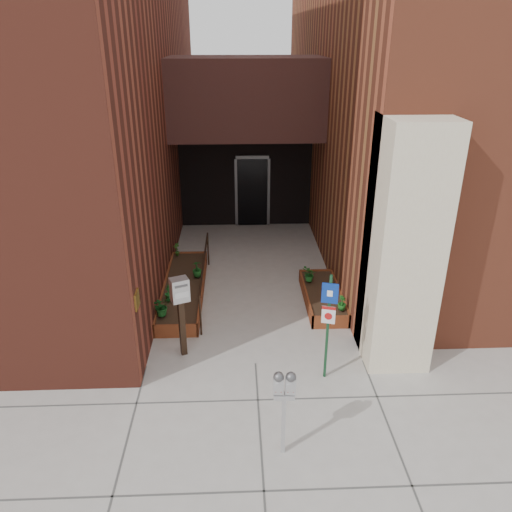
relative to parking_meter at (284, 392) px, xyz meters
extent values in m
plane|color=#9E9991|center=(-0.31, 2.12, -1.09)|extent=(80.00, 80.00, 0.00)
cube|color=maroon|center=(-6.31, 8.82, 3.91)|extent=(8.00, 14.60, 10.00)
cube|color=#98442C|center=(5.69, 9.27, 3.91)|extent=(8.00, 13.70, 10.00)
cube|color=beige|center=(2.24, 2.32, 1.11)|extent=(1.10, 1.20, 4.40)
cube|color=#311716|center=(-0.31, 8.12, 2.91)|extent=(4.20, 2.00, 2.00)
cube|color=black|center=(-0.31, 9.52, 0.41)|extent=(4.00, 0.30, 3.00)
cube|color=black|center=(-0.11, 9.34, -0.04)|extent=(0.90, 0.06, 2.10)
cube|color=#B79338|center=(-2.30, 1.92, 0.41)|extent=(0.04, 0.30, 0.30)
cube|color=maroon|center=(-1.86, 3.04, -0.94)|extent=(0.90, 0.04, 0.30)
cube|color=maroon|center=(-1.86, 6.60, -0.94)|extent=(0.90, 0.04, 0.30)
cube|color=maroon|center=(-2.29, 4.82, -0.94)|extent=(0.04, 3.60, 0.30)
cube|color=maroon|center=(-1.43, 4.82, -0.94)|extent=(0.04, 3.60, 0.30)
cube|color=black|center=(-1.86, 4.82, -0.96)|extent=(0.82, 3.52, 0.26)
cube|color=maroon|center=(1.29, 3.24, -0.94)|extent=(0.80, 0.04, 0.30)
cube|color=maroon|center=(1.29, 5.40, -0.94)|extent=(0.80, 0.04, 0.30)
cube|color=maroon|center=(0.91, 4.32, -0.94)|extent=(0.04, 2.20, 0.30)
cube|color=maroon|center=(1.67, 4.32, -0.94)|extent=(0.04, 2.20, 0.30)
cube|color=black|center=(1.29, 4.32, -0.96)|extent=(0.72, 2.12, 0.26)
cylinder|color=black|center=(-1.36, 3.12, -0.64)|extent=(0.04, 0.04, 0.90)
cylinder|color=black|center=(-1.36, 6.42, -0.64)|extent=(0.04, 0.04, 0.90)
cylinder|color=black|center=(-1.36, 4.77, -0.21)|extent=(0.04, 3.30, 0.04)
cube|color=#B4B4B6|center=(0.00, 0.00, -0.60)|extent=(0.06, 0.06, 0.98)
cube|color=#B4B4B6|center=(0.00, 0.00, -0.08)|extent=(0.30, 0.13, 0.08)
cube|color=#B4B4B6|center=(-0.08, 0.00, 0.10)|extent=(0.15, 0.10, 0.25)
sphere|color=#59595B|center=(-0.08, 0.00, 0.25)|extent=(0.14, 0.14, 0.14)
cube|color=white|center=(-0.09, -0.05, 0.12)|extent=(0.09, 0.01, 0.05)
cube|color=#B21414|center=(-0.09, -0.05, 0.04)|extent=(0.09, 0.01, 0.03)
cube|color=#B4B4B6|center=(0.08, 0.00, 0.10)|extent=(0.15, 0.10, 0.25)
sphere|color=#59595B|center=(0.08, 0.00, 0.25)|extent=(0.14, 0.14, 0.14)
cube|color=white|center=(0.08, -0.05, 0.12)|extent=(0.09, 0.01, 0.05)
cube|color=#B21414|center=(0.08, -0.05, 0.04)|extent=(0.09, 0.01, 0.03)
cube|color=#163D22|center=(0.90, 1.70, -0.09)|extent=(0.06, 0.06, 2.00)
cube|color=navy|center=(0.89, 1.67, 0.60)|extent=(0.27, 0.09, 0.36)
cube|color=white|center=(0.89, 1.67, 0.60)|extent=(0.09, 0.04, 0.11)
cube|color=white|center=(0.89, 1.67, 0.19)|extent=(0.22, 0.08, 0.32)
cube|color=#B21414|center=(0.89, 1.67, 0.32)|extent=(0.22, 0.07, 0.05)
cylinder|color=#B21414|center=(0.89, 1.66, 0.17)|extent=(0.13, 0.04, 0.13)
cube|color=black|center=(-1.65, 2.49, -0.51)|extent=(0.14, 0.14, 1.16)
cube|color=silver|center=(-1.65, 2.49, 0.28)|extent=(0.38, 0.34, 0.44)
cube|color=#59595B|center=(-1.61, 2.37, 0.41)|extent=(0.22, 0.10, 0.04)
cube|color=white|center=(-1.61, 2.37, 0.23)|extent=(0.24, 0.11, 0.11)
imported|color=#17511B|center=(-2.16, 3.43, -0.59)|extent=(0.52, 0.52, 0.41)
imported|color=#1A5C1F|center=(-2.11, 4.06, -0.62)|extent=(0.22, 0.22, 0.34)
imported|color=#164E19|center=(-1.56, 5.16, -0.59)|extent=(0.28, 0.28, 0.39)
imported|color=#2B621C|center=(-2.16, 6.39, -0.62)|extent=(0.26, 0.26, 0.35)
imported|color=#1A5D1B|center=(1.54, 3.48, -0.63)|extent=(0.25, 0.25, 0.32)
imported|color=#205718|center=(1.04, 4.81, -0.62)|extent=(0.22, 0.22, 0.33)
imported|color=#1B6020|center=(1.04, 4.79, -0.61)|extent=(0.43, 0.43, 0.35)
camera|label=1|loc=(-0.61, -5.42, 4.50)|focal=35.00mm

